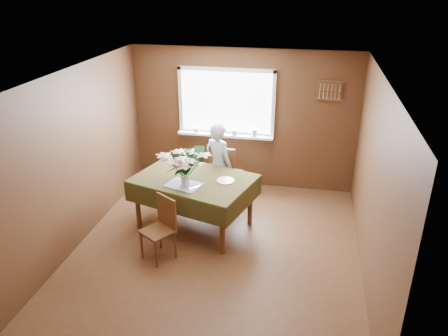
% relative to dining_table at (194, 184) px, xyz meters
% --- Properties ---
extents(floor, '(4.50, 4.50, 0.00)m').
position_rel_dining_table_xyz_m(floor, '(0.47, -0.58, -0.73)').
color(floor, '#51301B').
rests_on(floor, ground).
extents(ceiling, '(4.50, 4.50, 0.00)m').
position_rel_dining_table_xyz_m(ceiling, '(0.47, -0.58, 1.77)').
color(ceiling, white).
rests_on(ceiling, wall_back).
extents(wall_back, '(4.00, 0.00, 4.00)m').
position_rel_dining_table_xyz_m(wall_back, '(0.47, 1.67, 0.52)').
color(wall_back, brown).
rests_on(wall_back, floor).
extents(wall_front, '(4.00, 0.00, 4.00)m').
position_rel_dining_table_xyz_m(wall_front, '(0.47, -2.83, 0.52)').
color(wall_front, brown).
rests_on(wall_front, floor).
extents(wall_left, '(0.00, 4.50, 4.50)m').
position_rel_dining_table_xyz_m(wall_left, '(-1.53, -0.58, 0.52)').
color(wall_left, brown).
rests_on(wall_left, floor).
extents(wall_right, '(0.00, 4.50, 4.50)m').
position_rel_dining_table_xyz_m(wall_right, '(2.47, -0.58, 0.52)').
color(wall_right, brown).
rests_on(wall_right, floor).
extents(window_assembly, '(1.72, 0.20, 1.22)m').
position_rel_dining_table_xyz_m(window_assembly, '(0.18, 1.62, 0.63)').
color(window_assembly, white).
rests_on(window_assembly, wall_back).
extents(spoon_rack, '(0.44, 0.05, 0.33)m').
position_rel_dining_table_xyz_m(spoon_rack, '(1.92, 1.63, 1.12)').
color(spoon_rack, brown).
rests_on(spoon_rack, wall_back).
extents(dining_table, '(1.97, 1.60, 0.84)m').
position_rel_dining_table_xyz_m(dining_table, '(0.00, 0.00, 0.00)').
color(dining_table, brown).
rests_on(dining_table, floor).
extents(chair_far, '(0.53, 0.53, 1.05)m').
position_rel_dining_table_xyz_m(chair_far, '(0.30, 0.87, -0.16)').
color(chair_far, brown).
rests_on(chair_far, floor).
extents(chair_near, '(0.53, 0.53, 0.89)m').
position_rel_dining_table_xyz_m(chair_near, '(-0.23, -0.84, -0.24)').
color(chair_near, brown).
rests_on(chair_near, floor).
extents(seated_woman, '(0.63, 0.56, 1.46)m').
position_rel_dining_table_xyz_m(seated_woman, '(0.22, 0.76, 0.00)').
color(seated_woman, white).
rests_on(seated_woman, floor).
extents(flower_bouquet, '(0.61, 0.61, 0.53)m').
position_rel_dining_table_xyz_m(flower_bouquet, '(-0.05, -0.26, 0.45)').
color(flower_bouquet, white).
rests_on(flower_bouquet, dining_table).
extents(side_plate, '(0.28, 0.28, 0.01)m').
position_rel_dining_table_xyz_m(side_plate, '(0.49, -0.01, 0.11)').
color(side_plate, white).
rests_on(side_plate, dining_table).
extents(table_knife, '(0.16, 0.18, 0.00)m').
position_rel_dining_table_xyz_m(table_knife, '(0.09, -0.33, 0.11)').
color(table_knife, silver).
rests_on(table_knife, dining_table).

